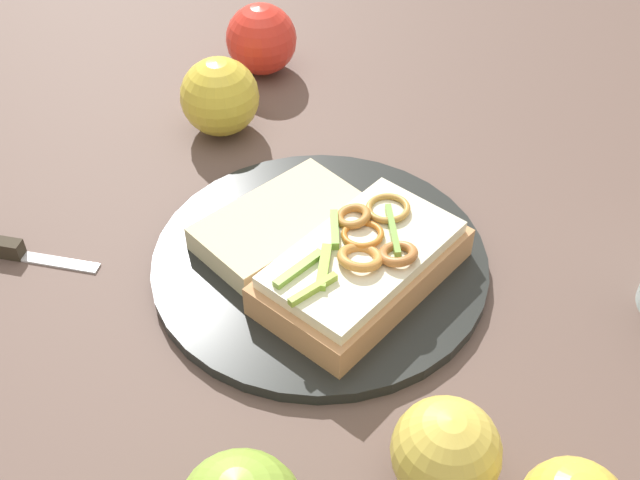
{
  "coord_description": "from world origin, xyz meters",
  "views": [
    {
      "loc": [
        -0.18,
        -0.45,
        0.49
      ],
      "look_at": [
        0.0,
        0.0,
        0.03
      ],
      "focal_mm": 44.94,
      "sensor_mm": 36.0,
      "label": 1
    }
  ],
  "objects": [
    {
      "name": "sandwich",
      "position": [
        0.02,
        -0.04,
        0.03
      ],
      "size": [
        0.2,
        0.17,
        0.05
      ],
      "rotation": [
        0.0,
        0.0,
        3.62
      ],
      "color": "tan",
      "rests_on": "plate"
    },
    {
      "name": "apple_0",
      "position": [
        0.06,
        0.32,
        0.04
      ],
      "size": [
        0.1,
        0.1,
        0.08
      ],
      "primitive_type": "sphere",
      "rotation": [
        0.0,
        0.0,
        5.99
      ],
      "color": "red",
      "rests_on": "ground_plane"
    },
    {
      "name": "ground_plane",
      "position": [
        0.0,
        0.0,
        0.0
      ],
      "size": [
        2.0,
        2.0,
        0.0
      ],
      "primitive_type": "plane",
      "color": "brown",
      "rests_on": "ground"
    },
    {
      "name": "apple_2",
      "position": [
        0.0,
        -0.22,
        0.04
      ],
      "size": [
        0.08,
        0.08,
        0.07
      ],
      "primitive_type": "sphere",
      "rotation": [
        0.0,
        0.0,
        1.37
      ],
      "color": "gold",
      "rests_on": "ground_plane"
    },
    {
      "name": "knife",
      "position": [
        -0.25,
        0.11,
        0.01
      ],
      "size": [
        0.11,
        0.08,
        0.02
      ],
      "rotation": [
        0.0,
        0.0,
        5.69
      ],
      "color": "silver",
      "rests_on": "ground_plane"
    },
    {
      "name": "apple_1",
      "position": [
        -0.02,
        0.22,
        0.04
      ],
      "size": [
        0.09,
        0.09,
        0.08
      ],
      "primitive_type": "sphere",
      "rotation": [
        0.0,
        0.0,
        3.03
      ],
      "color": "gold",
      "rests_on": "ground_plane"
    },
    {
      "name": "bread_slice_side",
      "position": [
        -0.02,
        0.04,
        0.02
      ],
      "size": [
        0.16,
        0.13,
        0.02
      ],
      "primitive_type": "cube",
      "rotation": [
        0.0,
        0.0,
        3.51
      ],
      "color": "beige",
      "rests_on": "plate"
    },
    {
      "name": "plate",
      "position": [
        0.0,
        0.0,
        0.01
      ],
      "size": [
        0.28,
        0.28,
        0.01
      ],
      "primitive_type": "cylinder",
      "color": "black",
      "rests_on": "ground_plane"
    }
  ]
}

